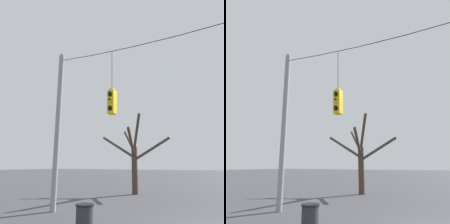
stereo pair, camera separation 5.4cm
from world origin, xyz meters
TOP-DOWN VIEW (x-y plane):
  - utility_pole_left at (-7.53, 0.06)m, footprint 0.28×0.28m
  - span_wire at (-0.00, 0.06)m, footprint 15.06×0.03m
  - traffic_light_near_left_pole at (-4.28, 0.06)m, footprint 0.34×0.58m
  - bare_tree at (-6.59, 7.76)m, footprint 5.65×4.18m
  - trash_bin at (-4.02, -2.21)m, footprint 0.59×0.59m

SIDE VIEW (x-z plane):
  - trash_bin at x=-4.02m, z-range 0.00..0.95m
  - bare_tree at x=-6.59m, z-range -0.16..5.73m
  - utility_pole_left at x=-7.53m, z-range -0.01..8.29m
  - traffic_light_near_left_pole at x=-4.28m, z-range 3.43..6.58m
  - span_wire at x=0.00m, z-range 7.34..7.83m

